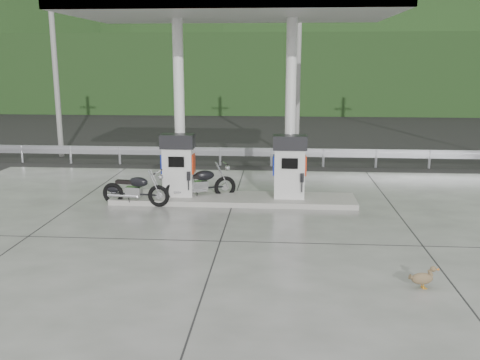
# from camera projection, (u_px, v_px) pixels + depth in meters

# --- Properties ---
(ground) EXTENTS (160.00, 160.00, 0.00)m
(ground) POSITION_uv_depth(u_px,v_px,m) (225.00, 229.00, 13.07)
(ground) COLOR black
(ground) RESTS_ON ground
(forecourt_apron) EXTENTS (18.00, 14.00, 0.02)m
(forecourt_apron) POSITION_uv_depth(u_px,v_px,m) (225.00, 228.00, 13.07)
(forecourt_apron) COLOR slate
(forecourt_apron) RESTS_ON ground
(pump_island) EXTENTS (7.00, 1.40, 0.15)m
(pump_island) POSITION_uv_depth(u_px,v_px,m) (234.00, 199.00, 15.48)
(pump_island) COLOR gray
(pump_island) RESTS_ON forecourt_apron
(gas_pump_left) EXTENTS (0.95, 0.55, 1.80)m
(gas_pump_left) POSITION_uv_depth(u_px,v_px,m) (178.00, 165.00, 15.39)
(gas_pump_left) COLOR silver
(gas_pump_left) RESTS_ON pump_island
(gas_pump_right) EXTENTS (0.95, 0.55, 1.80)m
(gas_pump_right) POSITION_uv_depth(u_px,v_px,m) (290.00, 167.00, 15.15)
(gas_pump_right) COLOR silver
(gas_pump_right) RESTS_ON pump_island
(canopy_column_left) EXTENTS (0.30, 0.30, 5.00)m
(canopy_column_left) POSITION_uv_depth(u_px,v_px,m) (179.00, 108.00, 15.42)
(canopy_column_left) COLOR white
(canopy_column_left) RESTS_ON pump_island
(canopy_column_right) EXTENTS (0.30, 0.30, 5.00)m
(canopy_column_right) POSITION_uv_depth(u_px,v_px,m) (290.00, 109.00, 15.19)
(canopy_column_right) COLOR white
(canopy_column_right) RESTS_ON pump_island
(canopy_roof) EXTENTS (8.50, 5.00, 0.40)m
(canopy_roof) POSITION_uv_depth(u_px,v_px,m) (233.00, 9.00, 14.33)
(canopy_roof) COLOR beige
(canopy_roof) RESTS_ON canopy_column_left
(guardrail) EXTENTS (26.00, 0.16, 1.42)m
(guardrail) POSITION_uv_depth(u_px,v_px,m) (246.00, 148.00, 20.70)
(guardrail) COLOR #A7A8AF
(guardrail) RESTS_ON ground
(road) EXTENTS (60.00, 7.00, 0.01)m
(road) POSITION_uv_depth(u_px,v_px,m) (251.00, 151.00, 24.26)
(road) COLOR black
(road) RESTS_ON ground
(utility_pole_a) EXTENTS (0.22, 0.22, 8.00)m
(utility_pole_a) POSITION_uv_depth(u_px,v_px,m) (55.00, 61.00, 22.02)
(utility_pole_a) COLOR gray
(utility_pole_a) RESTS_ON ground
(utility_pole_b) EXTENTS (0.22, 0.22, 8.00)m
(utility_pole_b) POSITION_uv_depth(u_px,v_px,m) (298.00, 61.00, 21.30)
(utility_pole_b) COLOR gray
(utility_pole_b) RESTS_ON ground
(tree_band) EXTENTS (80.00, 6.00, 6.00)m
(tree_band) POSITION_uv_depth(u_px,v_px,m) (264.00, 74.00, 41.61)
(tree_band) COLOR black
(tree_band) RESTS_ON ground
(forested_hills) EXTENTS (100.00, 40.00, 140.00)m
(forested_hills) POSITION_uv_depth(u_px,v_px,m) (270.00, 91.00, 71.45)
(forested_hills) COLOR black
(forested_hills) RESTS_ON ground
(motorcycle_left) EXTENTS (1.93, 0.84, 0.88)m
(motorcycle_left) POSITION_uv_depth(u_px,v_px,m) (135.00, 190.00, 15.01)
(motorcycle_left) COLOR black
(motorcycle_left) RESTS_ON forecourt_apron
(motorcycle_right) EXTENTS (2.07, 1.31, 0.94)m
(motorcycle_right) POSITION_uv_depth(u_px,v_px,m) (201.00, 184.00, 15.62)
(motorcycle_right) COLOR black
(motorcycle_right) RESTS_ON forecourt_apron
(duck) EXTENTS (0.51, 0.22, 0.35)m
(duck) POSITION_uv_depth(u_px,v_px,m) (422.00, 279.00, 9.57)
(duck) COLOR brown
(duck) RESTS_ON forecourt_apron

